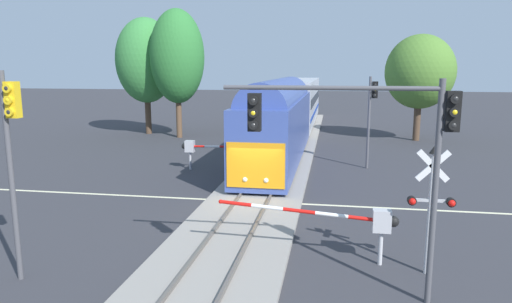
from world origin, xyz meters
TOP-DOWN VIEW (x-y plane):
  - ground_plane at (0.00, 0.00)m, footprint 220.00×220.00m
  - road_centre_stripe at (0.00, 0.00)m, footprint 44.00×0.20m
  - railway_track at (0.00, 0.00)m, footprint 4.40×80.00m
  - commuter_train at (0.00, 19.44)m, footprint 3.04×41.60m
  - crossing_gate_near at (4.46, -6.22)m, footprint 5.77×0.40m
  - crossing_signal_mast at (6.41, -6.67)m, footprint 1.36×0.44m
  - crossing_gate_far at (-4.57, 6.22)m, footprint 5.29×0.40m
  - traffic_signal_near_right at (4.51, -8.53)m, footprint 5.93×0.38m
  - traffic_signal_near_left at (-5.36, -9.05)m, footprint 0.53×0.38m
  - traffic_signal_far_side at (5.79, 8.38)m, footprint 0.53×0.38m
  - pine_left_background at (-13.85, 20.84)m, footprint 5.55×5.55m
  - oak_far_right at (10.61, 20.66)m, footprint 5.78×5.78m
  - oak_behind_train at (-10.15, 18.96)m, footprint 4.75×4.75m

SIDE VIEW (x-z plane):
  - ground_plane at x=0.00m, z-range 0.00..0.00m
  - road_centre_stripe at x=0.00m, z-range 0.00..0.01m
  - railway_track at x=0.00m, z-range -0.06..0.26m
  - crossing_gate_far at x=-4.57m, z-range 0.49..2.29m
  - crossing_gate_near at x=4.46m, z-range 0.49..2.38m
  - crossing_signal_mast at x=6.41m, z-range 0.44..4.36m
  - commuter_train at x=0.00m, z-range 0.21..5.37m
  - traffic_signal_far_side at x=5.79m, z-range 0.96..6.62m
  - traffic_signal_near_left at x=-5.36m, z-range 1.02..7.11m
  - traffic_signal_near_right at x=4.51m, z-range 1.55..7.45m
  - oak_far_right at x=10.61m, z-range 1.35..10.32m
  - pine_left_background at x=-13.85m, z-range 1.45..12.23m
  - oak_behind_train at x=-10.15m, z-range 1.51..12.77m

